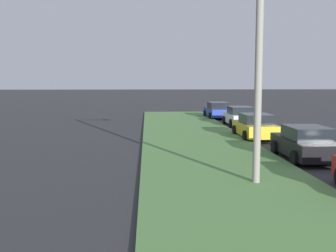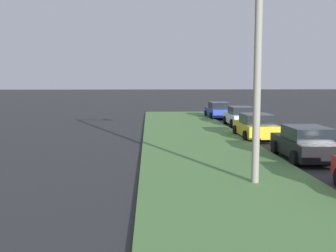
# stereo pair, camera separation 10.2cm
# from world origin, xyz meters

# --- Properties ---
(grass_median) EXTENTS (60.00, 6.00, 0.12)m
(grass_median) POSITION_xyz_m (10.00, 7.63, 0.06)
(grass_median) COLOR #517F42
(grass_median) RESTS_ON ground
(parked_car_black) EXTENTS (4.32, 2.06, 1.47)m
(parked_car_black) POSITION_xyz_m (13.75, 3.56, 0.72)
(parked_car_black) COLOR black
(parked_car_black) RESTS_ON ground
(parked_car_yellow) EXTENTS (4.31, 2.04, 1.47)m
(parked_car_yellow) POSITION_xyz_m (20.40, 4.01, 0.72)
(parked_car_yellow) COLOR gold
(parked_car_yellow) RESTS_ON ground
(parked_car_white) EXTENTS (4.30, 2.03, 1.47)m
(parked_car_white) POSITION_xyz_m (27.17, 3.41, 0.72)
(parked_car_white) COLOR silver
(parked_car_white) RESTS_ON ground
(parked_car_blue) EXTENTS (4.36, 2.13, 1.47)m
(parked_car_blue) POSITION_xyz_m (33.46, 4.02, 0.72)
(parked_car_blue) COLOR #23389E
(parked_car_blue) RESTS_ON ground
(streetlight) EXTENTS (0.85, 2.85, 7.50)m
(streetlight) POSITION_xyz_m (9.53, 6.49, 4.39)
(streetlight) COLOR gray
(streetlight) RESTS_ON ground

